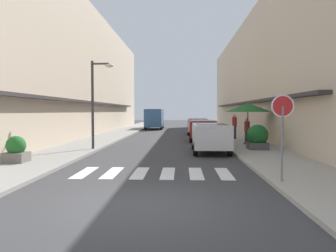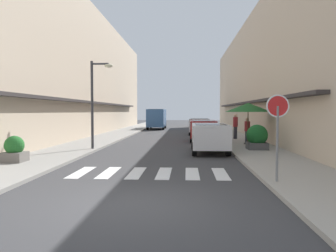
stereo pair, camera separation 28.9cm
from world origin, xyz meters
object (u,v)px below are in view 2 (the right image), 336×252
planter_corner (14,150)px  pedestrian_walking_far (247,130)px  round_street_sign (278,115)px  pedestrian_walking_near (235,126)px  parked_car_near (210,135)px  delivery_van (157,117)px  street_lamp (96,94)px  parked_car_mid (203,128)px  planter_midblock (257,137)px  parked_car_far (199,124)px  cafe_umbrella (248,108)px

planter_corner → pedestrian_walking_far: 13.12m
round_street_sign → pedestrian_walking_near: (0.98, 14.64, -0.91)m
parked_car_near → delivery_van: (-4.67, 22.36, 0.48)m
parked_car_near → street_lamp: size_ratio=0.90×
parked_car_mid → delivery_van: size_ratio=0.79×
street_lamp → round_street_sign: bearing=-47.2°
planter_corner → planter_midblock: planter_midblock is taller
delivery_van → planter_corner: (-3.27, -26.66, -0.81)m
round_street_sign → pedestrian_walking_far: bearing=84.0°
parked_car_mid → planter_midblock: bearing=-67.6°
delivery_van → parked_car_far: bearing=-62.6°
street_lamp → parked_car_far: bearing=65.2°
parked_car_far → delivery_van: (-4.67, 9.00, 0.48)m
planter_corner → cafe_umbrella: bearing=36.3°
parked_car_mid → pedestrian_walking_far: size_ratio=2.70×
delivery_van → planter_midblock: size_ratio=4.18×
street_lamp → cafe_umbrella: bearing=19.2°
parked_car_mid → street_lamp: street_lamp is taller
street_lamp → pedestrian_walking_near: size_ratio=2.56×
pedestrian_walking_far → delivery_van: bearing=132.1°
delivery_van → pedestrian_walking_far: delivery_van is taller
parked_car_near → pedestrian_walking_near: size_ratio=2.30×
round_street_sign → pedestrian_walking_near: bearing=86.2°
cafe_umbrella → pedestrian_walking_far: bearing=92.2°
street_lamp → pedestrian_walking_far: street_lamp is taller
delivery_van → street_lamp: 22.00m
cafe_umbrella → pedestrian_walking_near: size_ratio=1.53×
delivery_van → round_street_sign: (6.04, -29.83, 0.59)m
pedestrian_walking_near → parked_car_far: bearing=-161.3°
planter_corner → planter_midblock: size_ratio=0.79×
round_street_sign → planter_midblock: (1.14, 8.06, -1.25)m
parked_car_mid → planter_corner: (-7.93, -10.97, -0.33)m
delivery_van → planter_midblock: delivery_van is taller
round_street_sign → pedestrian_walking_far: 11.17m
parked_car_mid → round_street_sign: 14.25m
planter_corner → pedestrian_walking_far: pedestrian_walking_far is taller
parked_car_near → pedestrian_walking_near: pedestrian_walking_near is taller
cafe_umbrella → delivery_van: bearing=110.9°
parked_car_far → planter_corner: parked_car_far is taller
round_street_sign → street_lamp: bearing=132.8°
parked_car_near → delivery_van: 22.84m
planter_midblock → street_lamp: bearing=-179.1°
street_lamp → pedestrian_walking_near: (8.31, 6.71, -1.92)m
cafe_umbrella → parked_car_near: bearing=-126.8°
parked_car_near → street_lamp: bearing=175.7°
parked_car_mid → pedestrian_walking_near: 2.41m
parked_car_far → round_street_sign: (1.37, -20.83, 1.07)m
planter_corner → parked_car_mid: bearing=54.1°
round_street_sign → pedestrian_walking_far: (1.17, 11.06, -1.05)m
round_street_sign → parked_car_mid: bearing=95.5°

